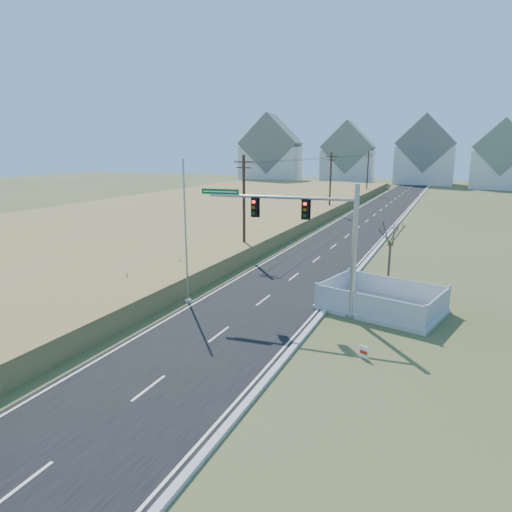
# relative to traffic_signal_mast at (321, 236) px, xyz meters

# --- Properties ---
(ground) EXTENTS (260.00, 260.00, 0.00)m
(ground) POSITION_rel_traffic_signal_mast_xyz_m (-3.88, -3.25, -4.66)
(ground) COLOR #464A24
(ground) RESTS_ON ground
(road) EXTENTS (8.00, 180.00, 0.06)m
(road) POSITION_rel_traffic_signal_mast_xyz_m (-3.88, 46.75, -4.63)
(road) COLOR black
(road) RESTS_ON ground
(curb) EXTENTS (0.30, 180.00, 0.18)m
(curb) POSITION_rel_traffic_signal_mast_xyz_m (0.27, 46.75, -4.57)
(curb) COLOR #B2AFA8
(curb) RESTS_ON ground
(reed_marsh) EXTENTS (38.00, 110.00, 1.30)m
(reed_marsh) POSITION_rel_traffic_signal_mast_xyz_m (-27.88, 36.75, -4.01)
(reed_marsh) COLOR olive
(reed_marsh) RESTS_ON ground
(utility_pole_near) EXTENTS (1.80, 0.26, 9.00)m
(utility_pole_near) POSITION_rel_traffic_signal_mast_xyz_m (-10.38, 11.75, 0.02)
(utility_pole_near) COLOR #422D1E
(utility_pole_near) RESTS_ON ground
(utility_pole_mid) EXTENTS (1.80, 0.26, 9.00)m
(utility_pole_mid) POSITION_rel_traffic_signal_mast_xyz_m (-10.38, 41.75, 0.02)
(utility_pole_mid) COLOR #422D1E
(utility_pole_mid) RESTS_ON ground
(utility_pole_far) EXTENTS (1.80, 0.26, 9.00)m
(utility_pole_far) POSITION_rel_traffic_signal_mast_xyz_m (-10.38, 71.75, 0.02)
(utility_pole_far) COLOR #422D1E
(utility_pole_far) RESTS_ON ground
(condo_nw) EXTENTS (17.69, 13.38, 19.05)m
(condo_nw) POSITION_rel_traffic_signal_mast_xyz_m (-41.88, 96.75, 3.04)
(condo_nw) COLOR silver
(condo_nw) RESTS_ON ground
(condo_nnw) EXTENTS (14.93, 11.17, 17.03)m
(condo_nnw) POSITION_rel_traffic_signal_mast_xyz_m (-21.88, 104.75, 2.27)
(condo_nnw) COLOR silver
(condo_nnw) RESTS_ON ground
(condo_n) EXTENTS (15.27, 10.20, 18.54)m
(condo_n) POSITION_rel_traffic_signal_mast_xyz_m (-1.88, 108.75, 2.95)
(condo_n) COLOR silver
(condo_n) RESTS_ON ground
(condo_ne) EXTENTS (14.12, 10.51, 16.52)m
(condo_ne) POSITION_rel_traffic_signal_mast_xyz_m (16.12, 100.75, 2.17)
(condo_ne) COLOR silver
(condo_ne) RESTS_ON ground
(traffic_signal_mast) EXTENTS (9.61, 1.16, 7.67)m
(traffic_signal_mast) POSITION_rel_traffic_signal_mast_xyz_m (0.00, 0.00, 0.00)
(traffic_signal_mast) COLOR #9EA0A5
(traffic_signal_mast) RESTS_ON ground
(fence_enclosure) EXTENTS (7.72, 6.14, 1.56)m
(fence_enclosure) POSITION_rel_traffic_signal_mast_xyz_m (3.31, 2.00, -4.37)
(fence_enclosure) COLOR #B7B5AD
(fence_enclosure) RESTS_ON ground
(open_sign) EXTENTS (0.45, 0.24, 0.59)m
(open_sign) POSITION_rel_traffic_signal_mast_xyz_m (3.59, -4.92, -4.35)
(open_sign) COLOR white
(open_sign) RESTS_ON ground
(flagpole) EXTENTS (0.40, 0.40, 8.96)m
(flagpole) POSITION_rel_traffic_signal_mast_xyz_m (-8.18, -1.37, -1.09)
(flagpole) COLOR #B7B5AD
(flagpole) RESTS_ON ground
(bare_tree) EXTENTS (1.97, 1.97, 5.22)m
(bare_tree) POSITION_rel_traffic_signal_mast_xyz_m (3.18, 5.51, -0.46)
(bare_tree) COLOR #4C3F33
(bare_tree) RESTS_ON ground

